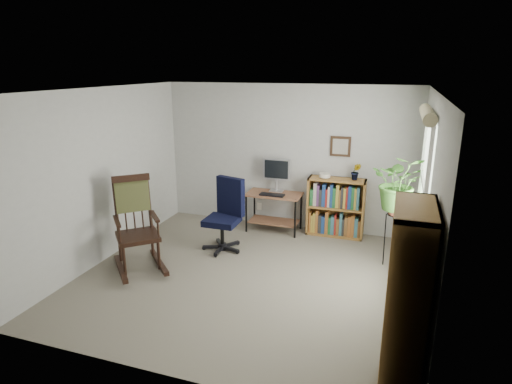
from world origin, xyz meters
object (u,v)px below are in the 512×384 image
(desk, at_px, (274,212))
(office_chair, at_px, (222,215))
(rocking_chair, at_px, (137,224))
(low_bookshelf, at_px, (336,207))
(tall_bookshelf, at_px, (406,308))

(desk, bearing_deg, office_chair, -116.88)
(office_chair, height_order, rocking_chair, rocking_chair)
(office_chair, relative_size, rocking_chair, 0.85)
(office_chair, bearing_deg, rocking_chair, -116.01)
(rocking_chair, xyz_separation_m, low_bookshelf, (2.34, 2.06, -0.17))
(desk, xyz_separation_m, low_bookshelf, (1.00, 0.12, 0.15))
(desk, height_order, low_bookshelf, low_bookshelf)
(desk, xyz_separation_m, rocking_chair, (-1.34, -1.94, 0.32))
(low_bookshelf, bearing_deg, rocking_chair, -138.70)
(office_chair, xyz_separation_m, rocking_chair, (-0.83, -0.93, 0.10))
(tall_bookshelf, bearing_deg, low_bookshelf, 106.91)
(desk, xyz_separation_m, office_chair, (-0.51, -1.01, 0.23))
(office_chair, distance_m, tall_bookshelf, 3.44)
(rocking_chair, bearing_deg, tall_bookshelf, -64.16)
(desk, distance_m, tall_bookshelf, 3.92)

